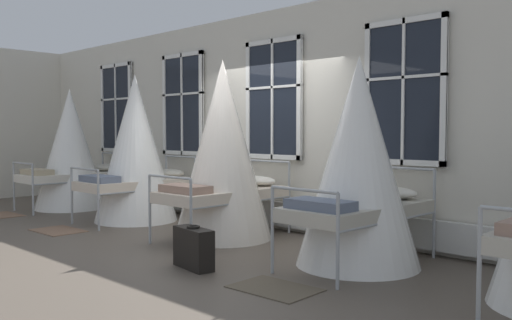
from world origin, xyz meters
name	(u,v)px	position (x,y,z in m)	size (l,w,h in m)	color
ground	(218,239)	(0.00, 0.00, 0.00)	(25.79, 25.79, 0.00)	brown
back_wall_with_windows	(278,120)	(0.00, 1.24, 1.66)	(13.90, 0.10, 3.32)	beige
window_bank	(272,158)	(0.00, 1.12, 1.08)	(9.83, 0.10, 2.80)	black
cot_first	(71,150)	(-4.34, 0.10, 1.12)	(1.37, 1.89, 2.30)	#9EA3A8
cot_second	(136,150)	(-2.16, 0.12, 1.18)	(1.37, 1.89, 2.43)	#9EA3A8
cot_third	(223,152)	(0.00, 0.11, 1.20)	(1.37, 1.89, 2.47)	#9EA3A8
cot_fourth	(358,164)	(2.22, 0.09, 1.12)	(1.37, 1.90, 2.31)	#9EA3A8
rug_first	(0,215)	(-4.36, -1.24, 0.01)	(0.80, 0.56, 0.01)	brown
rug_second	(58,231)	(-2.18, -1.24, 0.01)	(0.80, 0.56, 0.01)	brown
rug_fourth	(275,288)	(2.18, -1.24, 0.01)	(0.80, 0.56, 0.01)	brown
suitcase_dark	(194,248)	(1.02, -1.27, 0.22)	(0.58, 0.30, 0.47)	black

